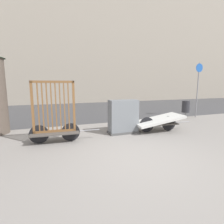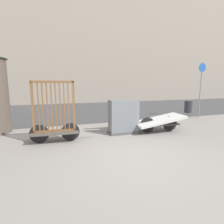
# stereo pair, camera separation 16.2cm
# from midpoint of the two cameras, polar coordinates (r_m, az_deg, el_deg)

# --- Properties ---
(ground_plane) EXTENTS (60.00, 60.00, 0.00)m
(ground_plane) POSITION_cam_midpoint_polar(r_m,az_deg,el_deg) (4.55, 7.99, -14.78)
(ground_plane) COLOR gray
(road_strip) EXTENTS (56.00, 9.33, 0.01)m
(road_strip) POSITION_cam_midpoint_polar(r_m,az_deg,el_deg) (12.82, -10.90, 0.66)
(road_strip) COLOR #424244
(road_strip) RESTS_ON ground_plane
(building_facade) EXTENTS (48.00, 4.00, 14.17)m
(building_facade) POSITION_cam_midpoint_polar(r_m,az_deg,el_deg) (20.00, -14.92, 23.96)
(building_facade) COLOR #9E9384
(building_facade) RESTS_ON ground_plane
(bike_cart_with_bedframe) EXTENTS (2.21, 0.71, 1.94)m
(bike_cart_with_bedframe) POSITION_cam_midpoint_polar(r_m,az_deg,el_deg) (5.80, -18.94, -2.90)
(bike_cart_with_bedframe) COLOR #4C4742
(bike_cart_with_bedframe) RESTS_ON ground_plane
(bike_cart_with_mattress) EXTENTS (2.40, 1.14, 0.66)m
(bike_cart_with_mattress) POSITION_cam_midpoint_polar(r_m,az_deg,el_deg) (7.04, 14.21, -2.83)
(bike_cart_with_mattress) COLOR #4C4742
(bike_cart_with_mattress) RESTS_ON ground_plane
(utility_cabinet) EXTENTS (1.15, 0.51, 1.26)m
(utility_cabinet) POSITION_cam_midpoint_polar(r_m,az_deg,el_deg) (6.56, 3.00, -1.90)
(utility_cabinet) COLOR #4C4C4C
(utility_cabinet) RESTS_ON ground_plane
(trash_bin) EXTENTS (0.40, 0.40, 0.95)m
(trash_bin) POSITION_cam_midpoint_polar(r_m,az_deg,el_deg) (10.29, 22.54, 1.62)
(trash_bin) COLOR gray
(trash_bin) RESTS_ON ground_plane
(sign_post) EXTENTS (0.45, 0.06, 2.99)m
(sign_post) POSITION_cam_midpoint_polar(r_m,az_deg,el_deg) (10.73, 25.87, 8.14)
(sign_post) COLOR gray
(sign_post) RESTS_ON ground_plane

